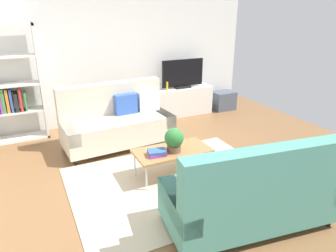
# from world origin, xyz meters

# --- Properties ---
(ground_plane) EXTENTS (7.68, 7.68, 0.00)m
(ground_plane) POSITION_xyz_m (0.00, 0.00, 0.00)
(ground_plane) COLOR brown
(wall_far) EXTENTS (6.40, 0.12, 2.90)m
(wall_far) POSITION_xyz_m (0.00, 2.80, 1.45)
(wall_far) COLOR white
(wall_far) RESTS_ON ground_plane
(area_rug) EXTENTS (2.90, 2.20, 0.01)m
(area_rug) POSITION_xyz_m (0.08, -0.20, 0.01)
(area_rug) COLOR beige
(area_rug) RESTS_ON ground_plane
(couch_beige) EXTENTS (1.95, 0.96, 1.10)m
(couch_beige) POSITION_xyz_m (-0.26, 1.43, 0.45)
(couch_beige) COLOR beige
(couch_beige) RESTS_ON ground_plane
(couch_green) EXTENTS (1.99, 1.08, 1.10)m
(couch_green) POSITION_xyz_m (0.41, -1.41, 0.44)
(couch_green) COLOR teal
(couch_green) RESTS_ON ground_plane
(coffee_table) EXTENTS (1.10, 0.56, 0.42)m
(coffee_table) POSITION_xyz_m (0.13, 0.00, 0.39)
(coffee_table) COLOR #9E7042
(coffee_table) RESTS_ON ground_plane
(tv_console) EXTENTS (1.40, 0.44, 0.64)m
(tv_console) POSITION_xyz_m (1.59, 2.46, 0.32)
(tv_console) COLOR silver
(tv_console) RESTS_ON ground_plane
(tv) EXTENTS (1.00, 0.20, 0.64)m
(tv) POSITION_xyz_m (1.59, 2.44, 0.95)
(tv) COLOR black
(tv) RESTS_ON tv_console
(bookshelf) EXTENTS (1.10, 0.36, 2.10)m
(bookshelf) POSITION_xyz_m (-1.94, 2.48, 0.96)
(bookshelf) COLOR white
(bookshelf) RESTS_ON ground_plane
(storage_trunk) EXTENTS (0.52, 0.40, 0.44)m
(storage_trunk) POSITION_xyz_m (2.69, 2.36, 0.22)
(storage_trunk) COLOR #4C5666
(storage_trunk) RESTS_ON ground_plane
(potted_plant) EXTENTS (0.28, 0.28, 0.35)m
(potted_plant) POSITION_xyz_m (0.13, -0.06, 0.61)
(potted_plant) COLOR brown
(potted_plant) RESTS_ON coffee_table
(table_book_0) EXTENTS (0.25, 0.20, 0.04)m
(table_book_0) POSITION_xyz_m (-0.15, -0.07, 0.44)
(table_book_0) COLOR purple
(table_book_0) RESTS_ON coffee_table
(table_book_1) EXTENTS (0.27, 0.22, 0.04)m
(table_book_1) POSITION_xyz_m (-0.15, -0.07, 0.48)
(table_book_1) COLOR #3359B2
(table_book_1) RESTS_ON table_book_0
(vase_0) EXTENTS (0.12, 0.12, 0.15)m
(vase_0) POSITION_xyz_m (1.01, 2.51, 0.71)
(vase_0) COLOR silver
(vase_0) RESTS_ON tv_console
(bottle_0) EXTENTS (0.05, 0.05, 0.18)m
(bottle_0) POSITION_xyz_m (1.19, 2.42, 0.73)
(bottle_0) COLOR gold
(bottle_0) RESTS_ON tv_console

